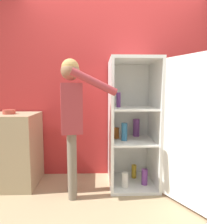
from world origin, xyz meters
TOP-DOWN VIEW (x-y plane):
  - ground_plane at (0.00, 0.00)m, footprint 12.00×12.00m
  - wall_back at (0.00, 0.98)m, footprint 7.00×0.06m
  - refrigerator at (0.30, 0.54)m, footprint 0.93×1.16m
  - person at (-0.54, 0.34)m, footprint 0.66×0.52m
  - counter at (-1.43, 0.64)m, footprint 0.79×0.58m
  - bowl at (-1.36, 0.62)m, footprint 0.15×0.15m

SIDE VIEW (x-z plane):
  - ground_plane at x=0.00m, z-range 0.00..0.00m
  - counter at x=-1.43m, z-range 0.00..0.93m
  - refrigerator at x=0.30m, z-range -0.01..1.60m
  - bowl at x=-1.36m, z-range 0.93..0.99m
  - person at x=-0.54m, z-range 0.22..1.79m
  - wall_back at x=0.00m, z-range 0.00..2.55m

